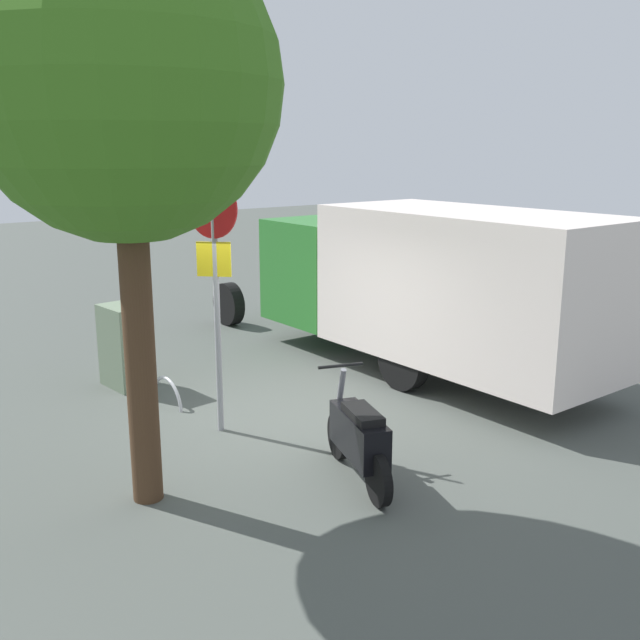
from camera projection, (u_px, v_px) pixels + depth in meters
name	position (u px, v px, depth m)	size (l,w,h in m)	color
ground_plane	(270.00, 422.00, 9.90)	(60.00, 60.00, 0.00)	#484D48
box_truck_near	(422.00, 279.00, 11.90)	(8.51, 2.21, 2.74)	black
motorcycle	(359.00, 438.00, 8.03)	(1.74, 0.81, 1.20)	black
stop_sign	(215.00, 266.00, 9.09)	(0.71, 0.33, 3.32)	#9E9EA3
street_tree	(124.00, 86.00, 6.76)	(3.03, 3.03, 5.78)	#47301E
utility_cabinet	(124.00, 346.00, 11.23)	(0.79, 0.50, 1.29)	slate
bike_rack_hoop	(167.00, 404.00, 10.57)	(0.85, 0.85, 0.05)	#B7B7BC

